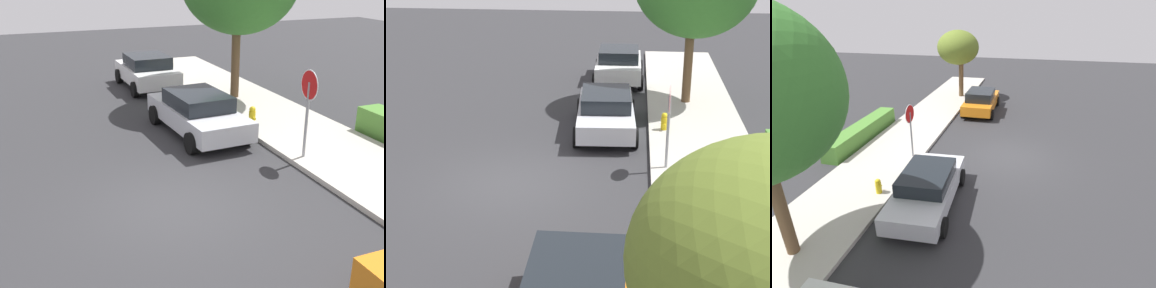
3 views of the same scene
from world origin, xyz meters
TOP-DOWN VIEW (x-y plane):
  - ground_plane at (0.00, 0.00)m, footprint 60.00×60.00m
  - sidewalk_curb at (0.00, 5.39)m, footprint 32.00×3.19m
  - stop_sign at (-1.14, 4.22)m, footprint 0.81×0.08m
  - parked_car_silver at (-4.32, 2.35)m, footprint 4.47×2.20m
  - parked_car_orange at (6.33, 2.40)m, footprint 4.49×2.07m
  - street_tree_mid_block at (9.26, 4.68)m, footprint 3.01×3.01m
  - fire_hydrant at (-4.25, 4.29)m, footprint 0.30×0.22m
  - front_yard_hedge at (0.32, 7.58)m, footprint 5.79×0.86m

SIDE VIEW (x-z plane):
  - ground_plane at x=0.00m, z-range 0.00..0.00m
  - sidewalk_curb at x=0.00m, z-range 0.00..0.14m
  - fire_hydrant at x=-4.25m, z-range 0.00..0.72m
  - front_yard_hedge at x=0.32m, z-range 0.00..0.87m
  - parked_car_silver at x=-4.32m, z-range 0.03..1.39m
  - parked_car_orange at x=6.33m, z-range 0.01..1.50m
  - stop_sign at x=-1.14m, z-range 0.49..3.05m
  - street_tree_mid_block at x=9.26m, z-range 1.22..6.15m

